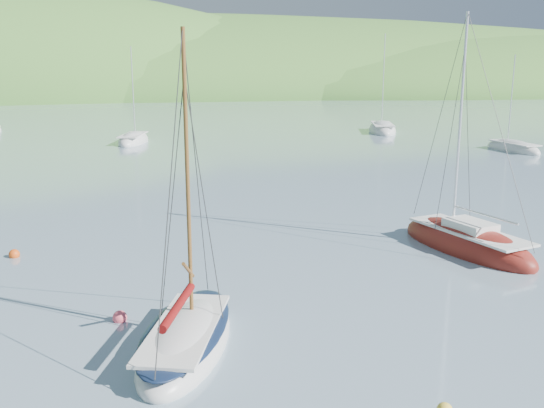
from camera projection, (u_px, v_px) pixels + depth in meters
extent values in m
plane|color=#7591A2|center=(271.00, 363.00, 16.55)|extent=(700.00, 700.00, 0.00)
ellipsoid|color=#33752C|center=(164.00, 91.00, 179.16)|extent=(440.00, 110.00, 44.00)
ellipsoid|color=#33752C|center=(461.00, 90.00, 186.14)|extent=(240.00, 100.00, 34.00)
ellipsoid|color=silver|center=(186.00, 343.00, 17.46)|extent=(4.03, 6.65, 1.53)
cube|color=silver|center=(185.00, 328.00, 17.22)|extent=(3.07, 5.16, 0.10)
cylinder|color=brown|center=(188.00, 179.00, 17.13)|extent=(0.12, 0.12, 8.33)
ellipsoid|color=#111E38|center=(186.00, 329.00, 17.36)|extent=(3.97, 6.58, 0.26)
cylinder|color=#690C0B|center=(178.00, 306.00, 16.40)|extent=(1.11, 2.94, 0.24)
ellipsoid|color=maroon|center=(466.00, 246.00, 26.64)|extent=(4.50, 7.84, 2.05)
cube|color=silver|center=(470.00, 231.00, 26.35)|extent=(3.42, 6.09, 0.10)
cylinder|color=white|center=(460.00, 123.00, 26.21)|extent=(0.12, 0.12, 9.28)
cube|color=silver|center=(470.00, 226.00, 26.30)|extent=(1.91, 2.38, 0.42)
cylinder|color=white|center=(484.00, 215.00, 25.50)|extent=(1.07, 3.45, 0.09)
ellipsoid|color=silver|center=(133.00, 141.00, 62.52)|extent=(4.06, 7.78, 2.02)
cube|color=silver|center=(133.00, 135.00, 62.22)|extent=(3.08, 6.05, 0.10)
cylinder|color=white|center=(133.00, 91.00, 62.23)|extent=(0.12, 0.12, 8.88)
ellipsoid|color=silver|center=(382.00, 131.00, 72.25)|extent=(5.24, 9.20, 2.37)
cube|color=silver|center=(383.00, 124.00, 71.89)|extent=(3.98, 7.15, 0.10)
cylinder|color=white|center=(383.00, 79.00, 71.90)|extent=(0.12, 0.12, 10.44)
ellipsoid|color=silver|center=(513.00, 149.00, 56.72)|extent=(3.26, 6.97, 1.83)
cube|color=silver|center=(514.00, 143.00, 56.45)|extent=(2.46, 5.43, 0.10)
cylinder|color=white|center=(511.00, 99.00, 56.41)|extent=(0.12, 0.12, 8.06)
sphere|color=#FF5566|center=(120.00, 317.00, 19.22)|extent=(0.46, 0.46, 0.46)
sphere|color=#E74F13|center=(14.00, 254.00, 25.57)|extent=(0.45, 0.45, 0.45)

